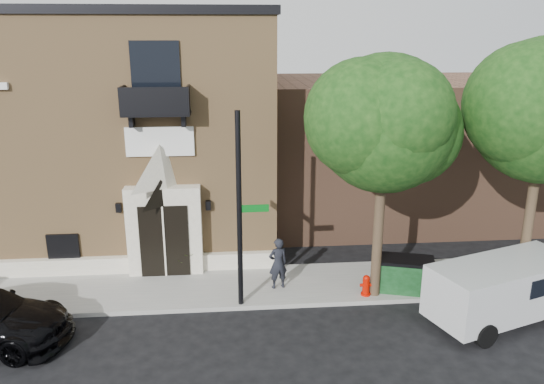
# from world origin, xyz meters

# --- Properties ---
(ground) EXTENTS (120.00, 120.00, 0.00)m
(ground) POSITION_xyz_m (0.00, 0.00, 0.00)
(ground) COLOR black
(ground) RESTS_ON ground
(sidewalk) EXTENTS (42.00, 3.00, 0.15)m
(sidewalk) POSITION_xyz_m (1.00, 1.50, 0.07)
(sidewalk) COLOR gray
(sidewalk) RESTS_ON ground
(church) EXTENTS (12.20, 11.01, 9.30)m
(church) POSITION_xyz_m (-2.99, 7.95, 4.63)
(church) COLOR #A67D4E
(church) RESTS_ON ground
(neighbour_building) EXTENTS (18.00, 8.00, 6.40)m
(neighbour_building) POSITION_xyz_m (12.00, 9.00, 3.20)
(neighbour_building) COLOR brown
(neighbour_building) RESTS_ON ground
(street_tree_left) EXTENTS (4.97, 4.38, 7.77)m
(street_tree_left) POSITION_xyz_m (6.03, 0.35, 5.87)
(street_tree_left) COLOR #38281C
(street_tree_left) RESTS_ON sidewalk
(cargo_van) EXTENTS (5.00, 3.29, 1.90)m
(cargo_van) POSITION_xyz_m (9.59, -1.22, 1.06)
(cargo_van) COLOR #BBBDBF
(cargo_van) RESTS_ON ground
(street_sign) EXTENTS (0.98, 0.98, 6.16)m
(street_sign) POSITION_xyz_m (1.60, 0.22, 3.25)
(street_sign) COLOR black
(street_sign) RESTS_ON sidewalk
(fire_hydrant) EXTENTS (0.40, 0.32, 0.70)m
(fire_hydrant) POSITION_xyz_m (5.70, 0.42, 0.50)
(fire_hydrant) COLOR #B30D00
(fire_hydrant) RESTS_ON sidewalk
(dumpster) EXTENTS (1.93, 1.42, 1.13)m
(dumpster) POSITION_xyz_m (7.12, 0.66, 0.72)
(dumpster) COLOR #0E3413
(dumpster) RESTS_ON sidewalk
(planter) EXTENTS (0.79, 0.71, 0.78)m
(planter) POSITION_xyz_m (-0.32, 2.69, 0.54)
(planter) COLOR #587435
(planter) RESTS_ON sidewalk
(pedestrian_near) EXTENTS (0.73, 0.57, 1.78)m
(pedestrian_near) POSITION_xyz_m (2.86, 1.20, 1.04)
(pedestrian_near) COLOR black
(pedestrian_near) RESTS_ON sidewalk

